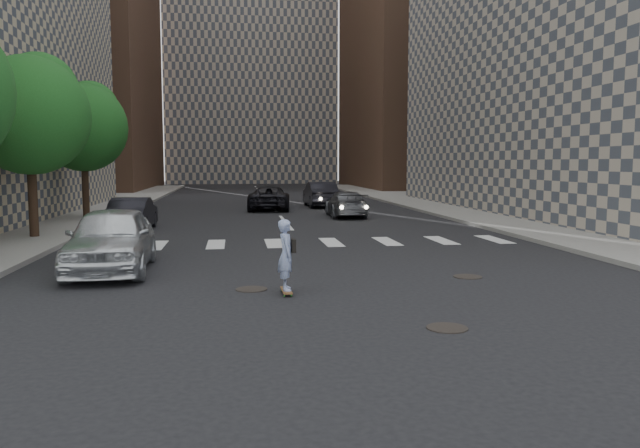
{
  "coord_description": "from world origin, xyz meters",
  "views": [
    {
      "loc": [
        -2.34,
        -12.44,
        2.81
      ],
      "look_at": [
        -0.28,
        2.57,
        1.3
      ],
      "focal_mm": 35.0,
      "sensor_mm": 36.0,
      "label": 1
    }
  ],
  "objects_px": {
    "tree_b": "(31,110)",
    "traffic_car_d": "(325,196)",
    "tree_c": "(85,124)",
    "traffic_car_c": "(269,198)",
    "traffic_car_a": "(133,214)",
    "skateboarder": "(286,255)",
    "traffic_car_b": "(346,204)",
    "traffic_car_e": "(320,194)",
    "silver_sedan": "(111,239)"
  },
  "relations": [
    {
      "from": "traffic_car_a",
      "to": "traffic_car_e",
      "type": "height_order",
      "value": "traffic_car_e"
    },
    {
      "from": "tree_b",
      "to": "traffic_car_d",
      "type": "bearing_deg",
      "value": 49.53
    },
    {
      "from": "traffic_car_b",
      "to": "traffic_car_d",
      "type": "height_order",
      "value": "traffic_car_d"
    },
    {
      "from": "skateboarder",
      "to": "traffic_car_c",
      "type": "bearing_deg",
      "value": 86.62
    },
    {
      "from": "traffic_car_a",
      "to": "skateboarder",
      "type": "bearing_deg",
      "value": 112.23
    },
    {
      "from": "tree_b",
      "to": "traffic_car_d",
      "type": "distance_m",
      "value": 20.0
    },
    {
      "from": "silver_sedan",
      "to": "traffic_car_b",
      "type": "xyz_separation_m",
      "value": [
        8.83,
        15.05,
        -0.19
      ]
    },
    {
      "from": "skateboarder",
      "to": "traffic_car_b",
      "type": "xyz_separation_m",
      "value": [
        4.59,
        18.42,
        -0.19
      ]
    },
    {
      "from": "silver_sedan",
      "to": "traffic_car_e",
      "type": "distance_m",
      "value": 23.89
    },
    {
      "from": "traffic_car_b",
      "to": "silver_sedan",
      "type": "bearing_deg",
      "value": 61.76
    },
    {
      "from": "traffic_car_a",
      "to": "traffic_car_d",
      "type": "distance_m",
      "value": 15.54
    },
    {
      "from": "traffic_car_c",
      "to": "traffic_car_d",
      "type": "xyz_separation_m",
      "value": [
        3.59,
        1.86,
        -0.02
      ]
    },
    {
      "from": "tree_b",
      "to": "tree_c",
      "type": "distance_m",
      "value": 8.0
    },
    {
      "from": "traffic_car_d",
      "to": "tree_c",
      "type": "bearing_deg",
      "value": 28.5
    },
    {
      "from": "tree_c",
      "to": "traffic_car_e",
      "type": "xyz_separation_m",
      "value": [
        12.43,
        7.22,
        -3.86
      ]
    },
    {
      "from": "traffic_car_a",
      "to": "traffic_car_b",
      "type": "xyz_separation_m",
      "value": [
        9.83,
        5.11,
        -0.04
      ]
    },
    {
      "from": "tree_b",
      "to": "traffic_car_b",
      "type": "distance_m",
      "value": 15.57
    },
    {
      "from": "tree_b",
      "to": "tree_c",
      "type": "bearing_deg",
      "value": 90.0
    },
    {
      "from": "traffic_car_d",
      "to": "traffic_car_e",
      "type": "distance_m",
      "value": 0.43
    },
    {
      "from": "tree_c",
      "to": "traffic_car_c",
      "type": "height_order",
      "value": "tree_c"
    },
    {
      "from": "traffic_car_d",
      "to": "traffic_car_e",
      "type": "bearing_deg",
      "value": -46.81
    },
    {
      "from": "skateboarder",
      "to": "traffic_car_e",
      "type": "distance_m",
      "value": 26.05
    },
    {
      "from": "traffic_car_d",
      "to": "traffic_car_b",
      "type": "bearing_deg",
      "value": 90.49
    },
    {
      "from": "skateboarder",
      "to": "silver_sedan",
      "type": "xyz_separation_m",
      "value": [
        -4.23,
        3.36,
        -0.0
      ]
    },
    {
      "from": "tree_c",
      "to": "skateboarder",
      "type": "xyz_separation_m",
      "value": [
        8.19,
        -18.48,
        -3.81
      ]
    },
    {
      "from": "tree_b",
      "to": "traffic_car_a",
      "type": "xyz_separation_m",
      "value": [
        2.95,
        2.82,
        -3.96
      ]
    },
    {
      "from": "tree_b",
      "to": "silver_sedan",
      "type": "distance_m",
      "value": 8.99
    },
    {
      "from": "tree_b",
      "to": "traffic_car_b",
      "type": "height_order",
      "value": "tree_b"
    },
    {
      "from": "traffic_car_a",
      "to": "tree_b",
      "type": "bearing_deg",
      "value": 44.46
    },
    {
      "from": "traffic_car_b",
      "to": "tree_c",
      "type": "bearing_deg",
      "value": 1.86
    },
    {
      "from": "traffic_car_a",
      "to": "traffic_car_b",
      "type": "distance_m",
      "value": 11.08
    },
    {
      "from": "traffic_car_c",
      "to": "traffic_car_e",
      "type": "bearing_deg",
      "value": -141.49
    },
    {
      "from": "traffic_car_d",
      "to": "skateboarder",
      "type": "bearing_deg",
      "value": 79.87
    },
    {
      "from": "tree_c",
      "to": "skateboarder",
      "type": "relative_size",
      "value": 4.12
    },
    {
      "from": "traffic_car_e",
      "to": "tree_c",
      "type": "bearing_deg",
      "value": 29.14
    },
    {
      "from": "traffic_car_b",
      "to": "traffic_car_e",
      "type": "xyz_separation_m",
      "value": [
        -0.35,
        7.28,
        0.14
      ]
    },
    {
      "from": "traffic_car_b",
      "to": "traffic_car_c",
      "type": "height_order",
      "value": "traffic_car_c"
    },
    {
      "from": "traffic_car_d",
      "to": "traffic_car_c",
      "type": "bearing_deg",
      "value": 27.31
    },
    {
      "from": "traffic_car_b",
      "to": "traffic_car_c",
      "type": "relative_size",
      "value": 0.89
    },
    {
      "from": "traffic_car_b",
      "to": "traffic_car_e",
      "type": "height_order",
      "value": "traffic_car_e"
    },
    {
      "from": "traffic_car_c",
      "to": "traffic_car_e",
      "type": "relative_size",
      "value": 1.06
    },
    {
      "from": "tree_b",
      "to": "traffic_car_c",
      "type": "bearing_deg",
      "value": 55.04
    },
    {
      "from": "skateboarder",
      "to": "traffic_car_d",
      "type": "xyz_separation_m",
      "value": [
        4.53,
        25.39,
        -0.16
      ]
    },
    {
      "from": "traffic_car_c",
      "to": "traffic_car_a",
      "type": "bearing_deg",
      "value": 64.2
    },
    {
      "from": "traffic_car_a",
      "to": "traffic_car_b",
      "type": "height_order",
      "value": "traffic_car_a"
    },
    {
      "from": "silver_sedan",
      "to": "traffic_car_d",
      "type": "xyz_separation_m",
      "value": [
        8.77,
        22.03,
        -0.16
      ]
    },
    {
      "from": "traffic_car_b",
      "to": "skateboarder",
      "type": "bearing_deg",
      "value": 78.14
    },
    {
      "from": "tree_b",
      "to": "traffic_car_d",
      "type": "height_order",
      "value": "tree_b"
    },
    {
      "from": "tree_b",
      "to": "traffic_car_c",
      "type": "relative_size",
      "value": 1.31
    },
    {
      "from": "traffic_car_c",
      "to": "traffic_car_d",
      "type": "bearing_deg",
      "value": -147.38
    }
  ]
}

